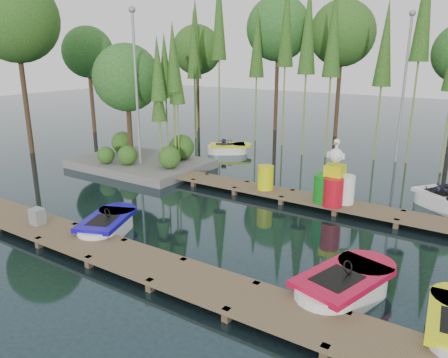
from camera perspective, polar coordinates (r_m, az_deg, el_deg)
The scene contains 15 objects.
ground_plane at distance 15.57m, azimuth -2.56°, elevation -4.03°, with size 90.00×90.00×0.00m, color #1D2F36.
near_dock at distance 12.43m, azimuth -15.03°, elevation -8.94°, with size 18.00×1.50×0.50m.
far_dock at distance 16.99m, azimuth 5.14°, elevation -1.49°, with size 15.00×1.20×0.50m.
island at distance 21.32m, azimuth -11.32°, elevation 10.05°, with size 6.20×4.20×6.75m.
tree_screen at distance 24.78m, azimuth 8.47°, elevation 17.84°, with size 34.42×18.53×10.31m.
lamp_island at distance 20.11m, azimuth -11.44°, elevation 12.76°, with size 0.30×0.30×7.25m.
lamp_rear at distance 23.25m, azimuth 22.59°, elevation 12.32°, with size 0.30×0.30×7.25m.
boat_blue at distance 13.97m, azimuth -15.03°, elevation -5.97°, with size 2.05×2.83×0.87m.
boat_red at distance 10.54m, azimuth 15.35°, elevation -13.48°, with size 2.07×3.19×0.99m.
boat_yellow_far at distance 24.04m, azimuth 0.55°, elevation 4.00°, with size 2.63×2.33×1.23m.
boat_white_far at distance 17.46m, azimuth 26.93°, elevation -2.60°, with size 2.82×2.53×1.25m.
utility_cabinet at distance 14.62m, azimuth -23.19°, elevation -4.51°, with size 0.41×0.34×0.50m, color gray.
yellow_barrel at distance 16.80m, azimuth 5.45°, elevation 0.19°, with size 0.62×0.62×0.93m, color #D6DE0B.
drum_cluster at distance 15.54m, azimuth 14.18°, elevation -0.79°, with size 1.32×1.21×2.29m.
seagull_post at distance 15.83m, azimuth 13.09°, elevation -0.69°, with size 0.55×0.30×0.88m.
Camera 1 is at (8.64, -11.75, 5.44)m, focal length 35.00 mm.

